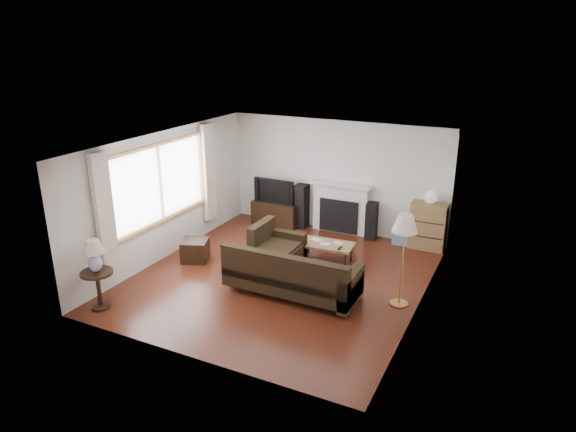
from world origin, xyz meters
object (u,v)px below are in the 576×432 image
at_px(coffee_table, 326,253).
at_px(side_table, 99,290).
at_px(tv_stand, 276,213).
at_px(floor_lamp, 402,261).
at_px(sectional_sofa, 292,273).
at_px(bookshelf, 428,226).

bearing_deg(coffee_table, side_table, -132.81).
distance_m(tv_stand, coffee_table, 2.38).
bearing_deg(coffee_table, floor_lamp, -34.46).
relative_size(coffee_table, side_table, 1.61).
bearing_deg(coffee_table, sectional_sofa, -95.23).
distance_m(sectional_sofa, coffee_table, 1.47).
xyz_separation_m(sectional_sofa, floor_lamp, (1.75, 0.44, 0.39)).
distance_m(sectional_sofa, floor_lamp, 1.85).
xyz_separation_m(bookshelf, side_table, (-4.26, -4.80, -0.17)).
distance_m(coffee_table, floor_lamp, 2.07).
bearing_deg(floor_lamp, coffee_table, 149.21).
relative_size(tv_stand, side_table, 1.71).
relative_size(bookshelf, floor_lamp, 0.62).
relative_size(tv_stand, sectional_sofa, 0.44).
height_order(bookshelf, coffee_table, bookshelf).
bearing_deg(side_table, bookshelf, 48.38).
bearing_deg(sectional_sofa, coffee_table, 88.43).
bearing_deg(sectional_sofa, floor_lamp, 14.16).
xyz_separation_m(bookshelf, sectional_sofa, (-1.66, -3.01, -0.09)).
bearing_deg(bookshelf, sectional_sofa, -118.85).
distance_m(tv_stand, floor_lamp, 4.39).
xyz_separation_m(tv_stand, side_table, (-0.79, -4.74, 0.05)).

